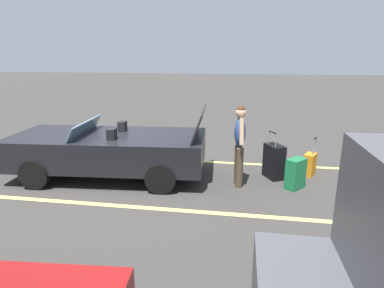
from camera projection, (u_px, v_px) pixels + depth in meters
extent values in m
plane|color=#383533|center=(111.00, 176.00, 7.21)|extent=(80.00, 80.00, 0.00)
cube|color=#EAE066|center=(131.00, 158.00, 8.45)|extent=(18.00, 0.12, 0.01)
cube|color=#EAE066|center=(81.00, 203.00, 5.88)|extent=(18.00, 0.12, 0.01)
cube|color=black|center=(109.00, 149.00, 7.05)|extent=(4.22, 2.06, 0.64)
cube|color=black|center=(47.00, 152.00, 7.20)|extent=(1.43, 1.77, 0.38)
cube|color=slate|center=(85.00, 127.00, 6.96)|extent=(0.30, 1.56, 0.31)
cube|color=black|center=(112.00, 134.00, 6.56)|extent=(0.18, 0.23, 0.22)
cube|color=black|center=(122.00, 126.00, 7.27)|extent=(0.18, 0.23, 0.22)
cube|color=black|center=(199.00, 124.00, 6.73)|extent=(0.37, 1.51, 0.61)
cylinder|color=black|center=(35.00, 174.00, 6.46)|extent=(0.61, 0.26, 0.60)
cylinder|color=black|center=(71.00, 151.00, 8.01)|extent=(0.61, 0.26, 0.60)
cylinder|color=black|center=(161.00, 178.00, 6.25)|extent=(0.61, 0.26, 0.60)
cylinder|color=black|center=(173.00, 154.00, 7.81)|extent=(0.61, 0.26, 0.60)
cube|color=black|center=(274.00, 162.00, 7.01)|extent=(0.47, 0.55, 0.74)
cube|color=black|center=(280.00, 163.00, 7.07)|extent=(0.19, 0.35, 0.41)
cylinder|color=gray|center=(269.00, 137.00, 6.97)|extent=(0.03, 0.03, 0.28)
cylinder|color=gray|center=(276.00, 140.00, 6.72)|extent=(0.03, 0.03, 0.28)
cylinder|color=black|center=(273.00, 132.00, 6.81)|extent=(0.15, 0.25, 0.03)
sphere|color=black|center=(265.00, 175.00, 7.22)|extent=(0.04, 0.04, 0.04)
sphere|color=black|center=(273.00, 180.00, 6.91)|extent=(0.04, 0.04, 0.04)
cube|color=#19723F|center=(296.00, 174.00, 6.45)|extent=(0.44, 0.46, 0.62)
sphere|color=black|center=(294.00, 184.00, 6.69)|extent=(0.04, 0.04, 0.04)
sphere|color=black|center=(286.00, 188.00, 6.51)|extent=(0.04, 0.04, 0.04)
cube|color=orange|center=(310.00, 165.00, 7.17)|extent=(0.33, 0.39, 0.50)
cube|color=#A25F13|center=(305.00, 165.00, 7.25)|extent=(0.14, 0.25, 0.28)
cylinder|color=gray|center=(313.00, 147.00, 6.95)|extent=(0.03, 0.03, 0.36)
cylinder|color=gray|center=(315.00, 145.00, 7.10)|extent=(0.03, 0.03, 0.36)
cylinder|color=black|center=(315.00, 138.00, 6.98)|extent=(0.11, 0.18, 0.03)
sphere|color=black|center=(310.00, 177.00, 7.10)|extent=(0.04, 0.04, 0.04)
sphere|color=black|center=(314.00, 174.00, 7.28)|extent=(0.04, 0.04, 0.04)
cylinder|color=#4C3F2D|center=(239.00, 168.00, 6.50)|extent=(0.17, 0.17, 0.82)
cylinder|color=#4C3F2D|center=(238.00, 165.00, 6.69)|extent=(0.17, 0.17, 0.82)
ellipsoid|color=#334C8C|center=(240.00, 132.00, 6.40)|extent=(0.27, 0.35, 0.60)
sphere|color=tan|center=(241.00, 113.00, 6.30)|extent=(0.21, 0.21, 0.21)
sphere|color=#472D19|center=(241.00, 110.00, 6.29)|extent=(0.18, 0.18, 0.18)
cylinder|color=tan|center=(242.00, 131.00, 6.19)|extent=(0.12, 0.20, 0.53)
cylinder|color=tan|center=(239.00, 127.00, 6.58)|extent=(0.12, 0.20, 0.53)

